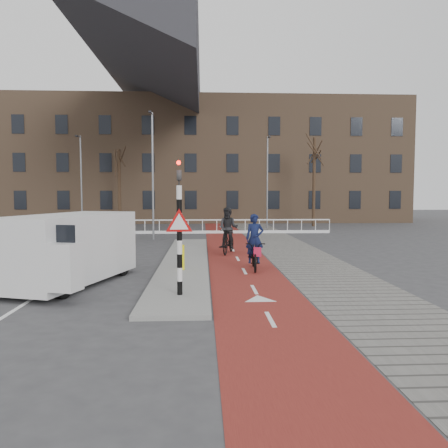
{
  "coord_description": "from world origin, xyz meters",
  "views": [
    {
      "loc": [
        0.01,
        -13.43,
        2.79
      ],
      "look_at": [
        0.92,
        5.0,
        1.5
      ],
      "focal_mm": 35.0,
      "sensor_mm": 36.0,
      "label": 1
    }
  ],
  "objects": [
    {
      "name": "railing",
      "position": [
        -5.0,
        17.0,
        0.31
      ],
      "size": [
        28.0,
        0.1,
        0.99
      ],
      "color": "silver",
      "rests_on": "ground"
    },
    {
      "name": "cyclist_far",
      "position": [
        1.2,
        6.58,
        0.9
      ],
      "size": [
        1.12,
        2.1,
        2.15
      ],
      "rotation": [
        0.0,
        0.0,
        -0.29
      ],
      "color": "black",
      "rests_on": "bike_lane"
    },
    {
      "name": "bollard",
      "position": [
        -0.69,
        1.81,
        0.56
      ],
      "size": [
        0.12,
        0.12,
        0.88
      ],
      "primitive_type": "cylinder",
      "color": "yellow",
      "rests_on": "curb_island"
    },
    {
      "name": "tree_right",
      "position": [
        9.47,
        23.31,
        3.75
      ],
      "size": [
        0.26,
        0.26,
        7.5
      ],
      "primitive_type": "cylinder",
      "color": "#302215",
      "rests_on": "ground"
    },
    {
      "name": "cyclist_near",
      "position": [
        1.9,
        2.33,
        0.69
      ],
      "size": [
        0.8,
        2.0,
        2.04
      ],
      "rotation": [
        0.0,
        0.0,
        -0.06
      ],
      "color": "black",
      "rests_on": "bike_lane"
    },
    {
      "name": "traffic_signal",
      "position": [
        -0.6,
        -2.02,
        1.99
      ],
      "size": [
        0.8,
        0.8,
        3.68
      ],
      "color": "black",
      "rests_on": "curb_island"
    },
    {
      "name": "streetlight_right",
      "position": [
        5.2,
        21.41,
        3.65
      ],
      "size": [
        0.12,
        0.12,
        7.31
      ],
      "primitive_type": "cylinder",
      "color": "slate",
      "rests_on": "ground"
    },
    {
      "name": "ground",
      "position": [
        0.0,
        0.0,
        0.0
      ],
      "size": [
        120.0,
        120.0,
        0.0
      ],
      "primitive_type": "plane",
      "color": "#38383A",
      "rests_on": "ground"
    },
    {
      "name": "sidewalk",
      "position": [
        4.3,
        10.0,
        0.01
      ],
      "size": [
        3.0,
        60.0,
        0.01
      ],
      "primitive_type": "cube",
      "color": "slate",
      "rests_on": "ground"
    },
    {
      "name": "bike_lane",
      "position": [
        1.5,
        10.0,
        0.01
      ],
      "size": [
        2.5,
        60.0,
        0.01
      ],
      "primitive_type": "cube",
      "color": "maroon",
      "rests_on": "ground"
    },
    {
      "name": "tree_mid",
      "position": [
        -7.21,
        24.99,
        3.3
      ],
      "size": [
        0.3,
        0.3,
        6.6
      ],
      "primitive_type": "cylinder",
      "color": "#302215",
      "rests_on": "ground"
    },
    {
      "name": "townhouse_row",
      "position": [
        -3.0,
        32.0,
        7.81
      ],
      "size": [
        46.0,
        10.0,
        15.9
      ],
      "color": "#7F6047",
      "rests_on": "ground"
    },
    {
      "name": "curb_island",
      "position": [
        -0.7,
        4.0,
        0.06
      ],
      "size": [
        1.8,
        16.0,
        0.12
      ],
      "primitive_type": "cube",
      "color": "gray",
      "rests_on": "ground"
    },
    {
      "name": "streetlight_left",
      "position": [
        -9.42,
        21.18,
        3.62
      ],
      "size": [
        0.12,
        0.12,
        7.24
      ],
      "primitive_type": "cylinder",
      "color": "slate",
      "rests_on": "ground"
    },
    {
      "name": "van",
      "position": [
        -4.07,
        0.07,
        1.13
      ],
      "size": [
        3.36,
        5.37,
        2.15
      ],
      "rotation": [
        0.0,
        0.0,
        -0.29
      ],
      "color": "silver",
      "rests_on": "ground"
    },
    {
      "name": "streetlight_near",
      "position": [
        -2.94,
        12.81,
        3.77
      ],
      "size": [
        0.12,
        0.12,
        7.55
      ],
      "primitive_type": "cylinder",
      "color": "slate",
      "rests_on": "ground"
    }
  ]
}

